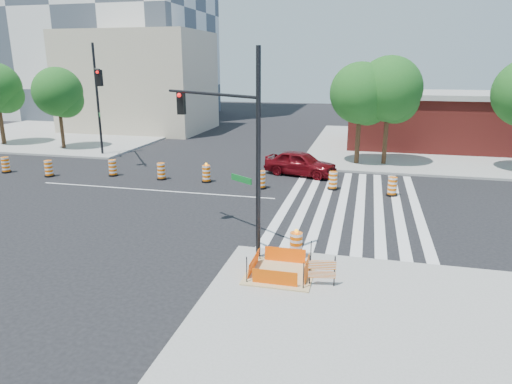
# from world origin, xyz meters

# --- Properties ---
(ground) EXTENTS (120.00, 120.00, 0.00)m
(ground) POSITION_xyz_m (0.00, 0.00, 0.00)
(ground) COLOR black
(ground) RESTS_ON ground
(sidewalk_ne) EXTENTS (22.00, 22.00, 0.15)m
(sidewalk_ne) POSITION_xyz_m (18.00, 18.00, 0.07)
(sidewalk_ne) COLOR gray
(sidewalk_ne) RESTS_ON ground
(sidewalk_nw) EXTENTS (22.00, 22.00, 0.15)m
(sidewalk_nw) POSITION_xyz_m (-18.00, 18.00, 0.07)
(sidewalk_nw) COLOR gray
(sidewalk_nw) RESTS_ON ground
(crosswalk_east) EXTENTS (6.75, 13.50, 0.01)m
(crosswalk_east) POSITION_xyz_m (10.95, 0.00, 0.01)
(crosswalk_east) COLOR silver
(crosswalk_east) RESTS_ON ground
(lane_centerline) EXTENTS (14.00, 0.12, 0.01)m
(lane_centerline) POSITION_xyz_m (0.00, 0.00, 0.01)
(lane_centerline) COLOR silver
(lane_centerline) RESTS_ON ground
(excavation_pit) EXTENTS (2.20, 2.20, 0.90)m
(excavation_pit) POSITION_xyz_m (9.00, -9.00, 0.22)
(excavation_pit) COLOR tan
(excavation_pit) RESTS_ON ground
(brick_storefront) EXTENTS (16.50, 8.50, 4.60)m
(brick_storefront) POSITION_xyz_m (18.00, 18.00, 2.32)
(brick_storefront) COLOR maroon
(brick_storefront) RESTS_ON ground
(beige_midrise) EXTENTS (14.00, 10.00, 10.00)m
(beige_midrise) POSITION_xyz_m (-12.00, 22.00, 5.00)
(beige_midrise) COLOR #BFAE92
(beige_midrise) RESTS_ON ground
(red_coupe) EXTENTS (4.90, 2.94, 1.56)m
(red_coupe) POSITION_xyz_m (7.52, 5.55, 0.78)
(red_coupe) COLOR #56070D
(red_coupe) RESTS_ON ground
(signal_pole_se) EXTENTS (4.62, 3.22, 7.28)m
(signal_pole_se) POSITION_xyz_m (6.72, -6.99, 4.48)
(signal_pole_se) COLOR black
(signal_pole_se) RESTS_ON ground
(signal_pole_nw) EXTENTS (3.68, 5.14, 8.18)m
(signal_pole_nw) POSITION_xyz_m (-7.32, 6.92, 5.01)
(signal_pole_nw) COLOR black
(signal_pole_nw) RESTS_ON ground
(pit_drum) EXTENTS (0.56, 0.56, 1.10)m
(pit_drum) POSITION_xyz_m (9.31, -7.60, 0.61)
(pit_drum) COLOR black
(pit_drum) RESTS_ON ground
(barricade) EXTENTS (0.85, 0.18, 1.01)m
(barricade) POSITION_xyz_m (10.43, -9.51, 0.70)
(barricade) COLOR #F06205
(barricade) RESTS_ON ground
(tree_north_b) EXTENTS (3.90, 3.90, 6.63)m
(tree_north_b) POSITION_xyz_m (-12.71, 9.78, 4.45)
(tree_north_b) COLOR #382314
(tree_north_b) RESTS_ON ground
(tree_north_c) EXTENTS (4.13, 4.13, 7.01)m
(tree_north_c) POSITION_xyz_m (10.94, 9.55, 4.71)
(tree_north_c) COLOR #382314
(tree_north_c) RESTS_ON ground
(tree_north_d) EXTENTS (4.36, 4.36, 7.41)m
(tree_north_d) POSITION_xyz_m (12.79, 9.77, 4.98)
(tree_north_d) COLOR #382314
(tree_north_d) RESTS_ON ground
(median_drum_0) EXTENTS (0.60, 0.60, 1.02)m
(median_drum_0) POSITION_xyz_m (-11.21, 1.67, 0.48)
(median_drum_0) COLOR black
(median_drum_0) RESTS_ON ground
(median_drum_1) EXTENTS (0.60, 0.60, 1.02)m
(median_drum_1) POSITION_xyz_m (-7.79, 1.42, 0.48)
(median_drum_1) COLOR black
(median_drum_1) RESTS_ON ground
(median_drum_2) EXTENTS (0.60, 0.60, 1.02)m
(median_drum_2) POSITION_xyz_m (-3.98, 2.54, 0.48)
(median_drum_2) COLOR black
(median_drum_2) RESTS_ON ground
(median_drum_3) EXTENTS (0.60, 0.60, 1.02)m
(median_drum_3) POSITION_xyz_m (-0.59, 2.41, 0.48)
(median_drum_3) COLOR black
(median_drum_3) RESTS_ON ground
(median_drum_4) EXTENTS (0.60, 0.60, 1.18)m
(median_drum_4) POSITION_xyz_m (2.32, 2.44, 0.49)
(median_drum_4) COLOR black
(median_drum_4) RESTS_ON ground
(median_drum_5) EXTENTS (0.60, 0.60, 1.02)m
(median_drum_5) POSITION_xyz_m (5.83, 1.83, 0.48)
(median_drum_5) COLOR black
(median_drum_5) RESTS_ON ground
(median_drum_6) EXTENTS (0.60, 0.60, 1.02)m
(median_drum_6) POSITION_xyz_m (9.80, 2.58, 0.48)
(median_drum_6) COLOR black
(median_drum_6) RESTS_ON ground
(median_drum_7) EXTENTS (0.60, 0.60, 1.02)m
(median_drum_7) POSITION_xyz_m (13.00, 2.05, 0.48)
(median_drum_7) COLOR black
(median_drum_7) RESTS_ON ground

